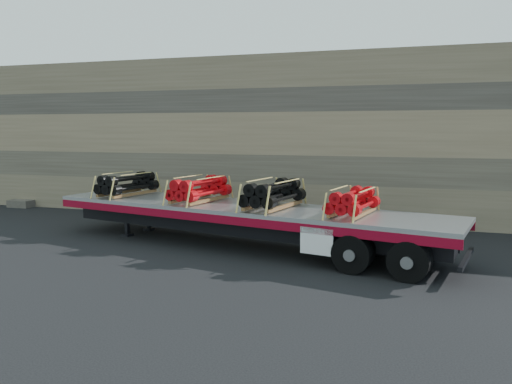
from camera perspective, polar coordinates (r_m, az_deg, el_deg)
ground at (r=16.79m, az=-2.73°, el=-6.20°), size 120.00×120.00×0.00m
rock_wall at (r=22.55m, az=2.97°, el=6.21°), size 44.00×3.00×7.00m
trailer at (r=16.56m, az=-1.71°, el=-3.91°), size 14.25×5.49×1.40m
bundle_front at (r=19.43m, az=-14.49°, el=0.81°), size 1.58×2.47×0.81m
bundle_midfront at (r=17.30m, az=-6.45°, el=0.25°), size 1.61×2.51×0.82m
bundle_midrear at (r=15.81m, az=1.99°, el=-0.31°), size 1.67×2.60×0.85m
bundle_rear at (r=14.81m, az=11.00°, el=-1.16°), size 1.45×2.26×0.74m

